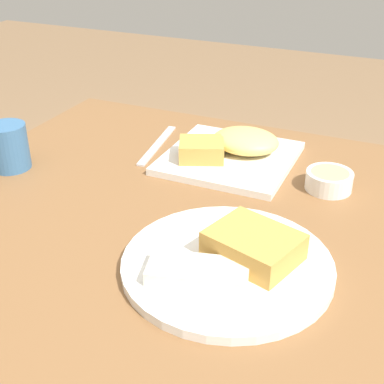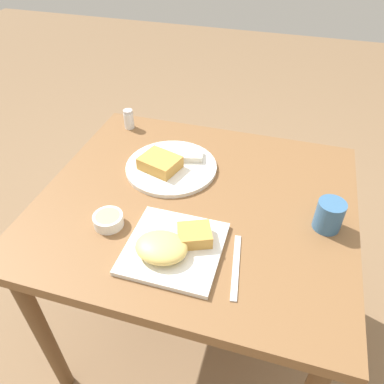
% 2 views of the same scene
% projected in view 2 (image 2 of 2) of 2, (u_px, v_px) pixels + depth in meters
% --- Properties ---
extents(ground_plane, '(8.00, 8.00, 0.00)m').
position_uv_depth(ground_plane, '(195.00, 327.00, 1.60)').
color(ground_plane, '#846647').
extents(dining_table, '(0.93, 0.83, 0.74)m').
position_uv_depth(dining_table, '(196.00, 221.00, 1.18)').
color(dining_table, brown).
rests_on(dining_table, ground_plane).
extents(plate_square_near, '(0.24, 0.24, 0.06)m').
position_uv_depth(plate_square_near, '(171.00, 246.00, 0.95)').
color(plate_square_near, white).
rests_on(plate_square_near, dining_table).
extents(plate_oval_far, '(0.30, 0.30, 0.05)m').
position_uv_depth(plate_oval_far, '(170.00, 165.00, 1.23)').
color(plate_oval_far, white).
rests_on(plate_oval_far, dining_table).
extents(sauce_ramekin, '(0.08, 0.08, 0.03)m').
position_uv_depth(sauce_ramekin, '(108.00, 220.00, 1.03)').
color(sauce_ramekin, white).
rests_on(sauce_ramekin, dining_table).
extents(salt_shaker, '(0.04, 0.04, 0.07)m').
position_uv_depth(salt_shaker, '(129.00, 120.00, 1.42)').
color(salt_shaker, white).
rests_on(salt_shaker, dining_table).
extents(butter_knife, '(0.04, 0.20, 0.00)m').
position_uv_depth(butter_knife, '(236.00, 266.00, 0.93)').
color(butter_knife, silver).
rests_on(butter_knife, dining_table).
extents(coffee_mug, '(0.07, 0.07, 0.09)m').
position_uv_depth(coffee_mug, '(329.00, 215.00, 1.01)').
color(coffee_mug, '#386693').
rests_on(coffee_mug, dining_table).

